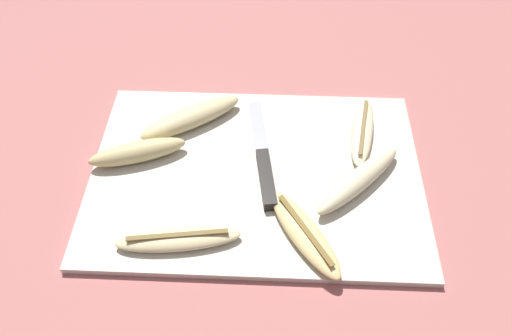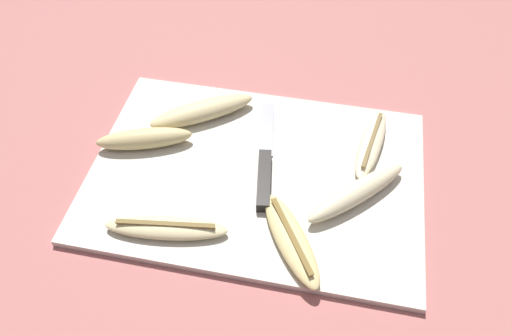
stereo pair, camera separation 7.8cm
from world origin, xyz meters
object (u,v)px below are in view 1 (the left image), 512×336
object	(u,v)px
knife	(265,169)
banana_bright_far	(362,131)
banana_ripe_center	(191,117)
banana_golden_short	(305,234)
banana_soft_right	(178,239)
banana_spotted_left	(137,152)
banana_pale_long	(359,180)

from	to	relation	value
knife	banana_bright_far	size ratio (longest dim) A/B	1.44
banana_ripe_center	banana_golden_short	bearing A→B (deg)	-49.45
banana_soft_right	banana_spotted_left	distance (m)	0.18
banana_golden_short	banana_ripe_center	xyz separation A→B (m)	(-0.19, 0.22, 0.01)
banana_spotted_left	banana_ripe_center	size ratio (longest dim) A/B	0.89
banana_ripe_center	banana_pale_long	distance (m)	0.30
banana_golden_short	banana_bright_far	bearing A→B (deg)	63.99
banana_bright_far	banana_spotted_left	distance (m)	0.37
banana_bright_far	banana_ripe_center	size ratio (longest dim) A/B	0.92
banana_bright_far	knife	bearing A→B (deg)	-151.19
banana_golden_short	banana_ripe_center	bearing A→B (deg)	130.55
banana_bright_far	banana_golden_short	size ratio (longest dim) A/B	1.00
banana_spotted_left	banana_golden_short	bearing A→B (deg)	-27.68
banana_ripe_center	banana_soft_right	bearing A→B (deg)	-87.32
banana_spotted_left	banana_soft_right	bearing A→B (deg)	-60.76
knife	banana_spotted_left	distance (m)	0.20
banana_pale_long	banana_ripe_center	bearing A→B (deg)	155.61
banana_spotted_left	banana_ripe_center	bearing A→B (deg)	47.40
banana_spotted_left	banana_ripe_center	world-z (taller)	same
banana_soft_right	banana_ripe_center	distance (m)	0.24
banana_soft_right	banana_golden_short	xyz separation A→B (m)	(0.18, 0.02, 0.00)
banana_soft_right	banana_ripe_center	world-z (taller)	banana_ripe_center
banana_bright_far	banana_spotted_left	world-z (taller)	banana_spotted_left
banana_soft_right	banana_golden_short	distance (m)	0.18
banana_golden_short	banana_pale_long	world-z (taller)	banana_pale_long
banana_bright_far	banana_pale_long	bearing A→B (deg)	-98.61
banana_spotted_left	banana_golden_short	world-z (taller)	banana_spotted_left
knife	banana_soft_right	distance (m)	0.18
banana_soft_right	banana_ripe_center	size ratio (longest dim) A/B	1.02
knife	banana_golden_short	bearing A→B (deg)	-71.80
knife	banana_ripe_center	size ratio (longest dim) A/B	1.33
banana_golden_short	banana_ripe_center	size ratio (longest dim) A/B	0.92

